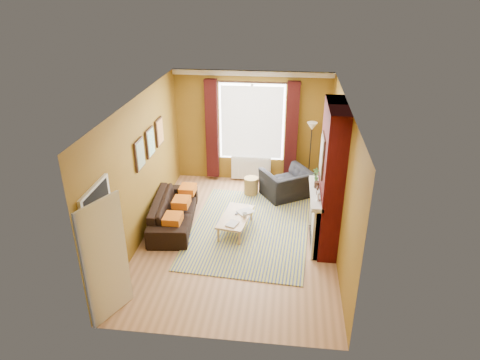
# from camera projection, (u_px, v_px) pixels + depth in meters

# --- Properties ---
(ground) EXTENTS (5.50, 5.50, 0.00)m
(ground) POSITION_uv_depth(u_px,v_px,m) (239.00, 236.00, 8.70)
(ground) COLOR #966844
(ground) RESTS_ON ground
(room_walls) EXTENTS (3.82, 5.54, 2.83)m
(room_walls) POSITION_uv_depth(u_px,v_px,m) (272.00, 170.00, 8.29)
(room_walls) COLOR brown
(room_walls) RESTS_ON ground
(striped_rug) EXTENTS (2.61, 3.47, 0.02)m
(striped_rug) POSITION_uv_depth(u_px,v_px,m) (250.00, 229.00, 8.93)
(striped_rug) COLOR #304485
(striped_rug) RESTS_ON ground
(sofa) EXTENTS (1.02, 2.13, 0.60)m
(sofa) POSITION_uv_depth(u_px,v_px,m) (174.00, 211.00, 9.02)
(sofa) COLOR black
(sofa) RESTS_ON ground
(armchair) EXTENTS (1.38, 1.34, 0.68)m
(armchair) POSITION_uv_depth(u_px,v_px,m) (286.00, 184.00, 10.11)
(armchair) COLOR black
(armchair) RESTS_ON ground
(coffee_table) EXTENTS (0.70, 1.15, 0.36)m
(coffee_table) POSITION_uv_depth(u_px,v_px,m) (236.00, 218.00, 8.74)
(coffee_table) COLOR tan
(coffee_table) RESTS_ON ground
(wicker_stool) EXTENTS (0.42, 0.42, 0.43)m
(wicker_stool) POSITION_uv_depth(u_px,v_px,m) (251.00, 186.00, 10.30)
(wicker_stool) COLOR olive
(wicker_stool) RESTS_ON ground
(floor_lamp) EXTENTS (0.28, 0.28, 1.70)m
(floor_lamp) POSITION_uv_depth(u_px,v_px,m) (311.00, 137.00, 10.12)
(floor_lamp) COLOR black
(floor_lamp) RESTS_ON ground
(book_a) EXTENTS (0.28, 0.32, 0.03)m
(book_a) POSITION_uv_depth(u_px,v_px,m) (228.00, 223.00, 8.47)
(book_a) COLOR #999999
(book_a) RESTS_ON coffee_table
(book_b) EXTENTS (0.41, 0.40, 0.03)m
(book_b) POSITION_uv_depth(u_px,v_px,m) (242.00, 209.00, 8.95)
(book_b) COLOR #999999
(book_b) RESTS_ON coffee_table
(mug) EXTENTS (0.12, 0.12, 0.10)m
(mug) POSITION_uv_depth(u_px,v_px,m) (245.00, 215.00, 8.66)
(mug) COLOR #999999
(mug) RESTS_ON coffee_table
(tv_remote) EXTENTS (0.08, 0.15, 0.02)m
(tv_remote) POSITION_uv_depth(u_px,v_px,m) (237.00, 213.00, 8.82)
(tv_remote) COLOR black
(tv_remote) RESTS_ON coffee_table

